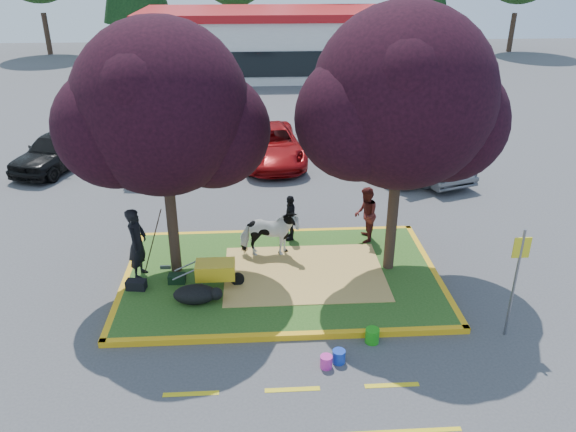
{
  "coord_description": "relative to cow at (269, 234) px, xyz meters",
  "views": [
    {
      "loc": [
        -0.61,
        -12.79,
        7.84
      ],
      "look_at": [
        0.2,
        0.5,
        1.61
      ],
      "focal_mm": 35.0,
      "sensor_mm": 36.0,
      "label": 1
    }
  ],
  "objects": [
    {
      "name": "retail_building",
      "position": [
        2.28,
        26.98,
        1.42
      ],
      "size": [
        20.4,
        8.4,
        4.4
      ],
      "color": "silver",
      "rests_on": "ground"
    },
    {
      "name": "visitor_b",
      "position": [
        0.65,
        1.03,
        0.01
      ],
      "size": [
        0.41,
        0.84,
        1.38
      ],
      "primitive_type": "imported",
      "rotation": [
        0.0,
        0.0,
        -1.48
      ],
      "color": "black",
      "rests_on": "median_island"
    },
    {
      "name": "cow",
      "position": [
        0.0,
        0.0,
        0.0
      ],
      "size": [
        1.63,
        0.77,
        1.36
      ],
      "primitive_type": "imported",
      "rotation": [
        0.0,
        0.0,
        1.6
      ],
      "color": "white",
      "rests_on": "median_island"
    },
    {
      "name": "median_island",
      "position": [
        0.28,
        -1.0,
        -0.76
      ],
      "size": [
        8.0,
        5.0,
        0.15
      ],
      "primitive_type": "cube",
      "color": "#265119",
      "rests_on": "ground"
    },
    {
      "name": "bucket_blue",
      "position": [
        1.32,
        -4.43,
        -0.68
      ],
      "size": [
        0.32,
        0.32,
        0.3
      ],
      "primitive_type": "cylinder",
      "rotation": [
        0.0,
        0.0,
        -0.19
      ],
      "color": "#163AB4",
      "rests_on": "ground"
    },
    {
      "name": "tree_purple_left",
      "position": [
        -2.5,
        -0.62,
        3.53
      ],
      "size": [
        5.06,
        4.2,
        6.51
      ],
      "color": "black",
      "rests_on": "median_island"
    },
    {
      "name": "fire_lane_stripe_a",
      "position": [
        -1.72,
        -5.2,
        -0.83
      ],
      "size": [
        1.1,
        0.12,
        0.01
      ],
      "primitive_type": "cube",
      "color": "yellow",
      "rests_on": "ground"
    },
    {
      "name": "curb_left",
      "position": [
        -3.8,
        -1.0,
        -0.76
      ],
      "size": [
        0.16,
        5.3,
        0.15
      ],
      "primitive_type": "cube",
      "color": "yellow",
      "rests_on": "ground"
    },
    {
      "name": "bucket_pink",
      "position": [
        1.03,
        -4.58,
        -0.69
      ],
      "size": [
        0.3,
        0.3,
        0.28
      ],
      "primitive_type": "cylinder",
      "rotation": [
        0.0,
        0.0,
        -0.17
      ],
      "color": "#D72F9F",
      "rests_on": "ground"
    },
    {
      "name": "tree_purple_right",
      "position": [
        3.2,
        -0.82,
        3.73
      ],
      "size": [
        5.3,
        4.4,
        6.82
      ],
      "color": "black",
      "rests_on": "median_island"
    },
    {
      "name": "gear_bag_green",
      "position": [
        -2.43,
        -1.26,
        -0.57
      ],
      "size": [
        0.44,
        0.28,
        0.23
      ],
      "primitive_type": "cube",
      "rotation": [
        0.0,
        0.0,
        -0.03
      ],
      "color": "black",
      "rests_on": "median_island"
    },
    {
      "name": "wheelbarrow",
      "position": [
        -1.4,
        -1.48,
        -0.22
      ],
      "size": [
        1.78,
        0.6,
        0.67
      ],
      "rotation": [
        0.0,
        0.0,
        0.0
      ],
      "color": "black",
      "rests_on": "median_island"
    },
    {
      "name": "car_black",
      "position": [
        -8.22,
        8.08,
        -0.08
      ],
      "size": [
        3.17,
        4.75,
        1.5
      ],
      "primitive_type": "imported",
      "rotation": [
        0.0,
        0.0,
        -0.35
      ],
      "color": "black",
      "rests_on": "ground"
    },
    {
      "name": "curb_near",
      "position": [
        0.28,
        -3.58,
        -0.76
      ],
      "size": [
        8.3,
        0.16,
        0.15
      ],
      "primitive_type": "cube",
      "color": "yellow",
      "rests_on": "ground"
    },
    {
      "name": "straw_bedding",
      "position": [
        0.88,
        -1.0,
        -0.68
      ],
      "size": [
        4.2,
        3.0,
        0.01
      ],
      "primitive_type": "cube",
      "color": "#ECBA61",
      "rests_on": "median_island"
    },
    {
      "name": "fire_lane_stripe_c",
      "position": [
        2.28,
        -5.2,
        -0.83
      ],
      "size": [
        1.1,
        0.12,
        0.01
      ],
      "primitive_type": "cube",
      "color": "yellow",
      "rests_on": "ground"
    },
    {
      "name": "car_silver",
      "position": [
        -4.07,
        8.0,
        -0.04
      ],
      "size": [
        2.35,
        4.99,
        1.58
      ],
      "primitive_type": "imported",
      "rotation": [
        0.0,
        0.0,
        3.0
      ],
      "color": "#AAACB2",
      "rests_on": "ground"
    },
    {
      "name": "curb_far",
      "position": [
        0.28,
        1.58,
        -0.76
      ],
      "size": [
        8.3,
        0.16,
        0.15
      ],
      "primitive_type": "cube",
      "color": "yellow",
      "rests_on": "ground"
    },
    {
      "name": "calf",
      "position": [
        -1.87,
        -2.21,
        -0.45
      ],
      "size": [
        1.16,
        0.82,
        0.46
      ],
      "primitive_type": "ellipsoid",
      "rotation": [
        0.0,
        0.0,
        0.23
      ],
      "color": "black",
      "rests_on": "median_island"
    },
    {
      "name": "fire_lane_stripe_b",
      "position": [
        0.28,
        -5.2,
        -0.83
      ],
      "size": [
        1.1,
        0.12,
        0.01
      ],
      "primitive_type": "cube",
      "color": "yellow",
      "rests_on": "ground"
    },
    {
      "name": "ground",
      "position": [
        0.28,
        -1.0,
        -0.83
      ],
      "size": [
        90.0,
        90.0,
        0.0
      ],
      "primitive_type": "plane",
      "color": "#424244",
      "rests_on": "ground"
    },
    {
      "name": "curb_right",
      "position": [
        4.36,
        -1.0,
        -0.76
      ],
      "size": [
        0.16,
        5.3,
        0.15
      ],
      "primitive_type": "cube",
      "color": "yellow",
      "rests_on": "ground"
    },
    {
      "name": "car_white",
      "position": [
        4.65,
        6.85,
        -0.16
      ],
      "size": [
        3.59,
        4.98,
        1.34
      ],
      "primitive_type": "imported",
      "rotation": [
        0.0,
        0.0,
        3.56
      ],
      "color": "silver",
      "rests_on": "ground"
    },
    {
      "name": "car_grey",
      "position": [
        6.12,
        6.52,
        -0.04
      ],
      "size": [
        3.14,
        5.08,
        1.58
      ],
      "primitive_type": "imported",
      "rotation": [
        0.0,
        0.0,
        0.33
      ],
      "color": "#53555A",
      "rests_on": "ground"
    },
    {
      "name": "bucket_green",
      "position": [
        2.15,
        -3.8,
        -0.66
      ],
      "size": [
        0.32,
        0.32,
        0.34
      ],
      "primitive_type": "cylinder",
      "rotation": [
        0.0,
        0.0,
        -0.0
      ],
      "color": "#20A219",
      "rests_on": "ground"
    },
    {
      "name": "handler",
      "position": [
        -3.42,
        -0.85,
        0.28
      ],
      "size": [
        0.57,
        0.77,
        1.91
      ],
      "primitive_type": "imported",
      "rotation": [
        0.0,
        0.0,
        1.4
      ],
      "color": "black",
      "rests_on": "median_island"
    },
    {
      "name": "sign_post",
      "position": [
        5.23,
        -3.7,
        0.82
      ],
      "size": [
        0.37,
        0.06,
        2.65
      ],
      "rotation": [
        0.0,
        0.0,
        0.01
      ],
      "color": "slate",
      "rests_on": "ground"
    },
    {
      "name": "visitor_a",
      "position": [
        2.82,
        0.79,
        0.15
      ],
      "size": [
        0.74,
        0.89,
        1.65
      ],
      "primitive_type": "imported",
      "rotation": [
        0.0,
        0.0,
        -1.72
      ],
      "color": "#4F1916",
      "rests_on": "median_island"
    },
    {
      "name": "car_red",
      "position": [
        0.3,
        8.35,
        -0.1
      ],
      "size": [
        2.95,
        5.48,
        1.46
      ],
      "primitive_type": "imported",
      "rotation": [
        0.0,
        0.0,
        0.1
      ],
      "color": "#990C0E",
      "rests_on": "ground"
    },
    {
      "name": "gear_bag_dark",
      "position": [
        -3.42,
        -1.51,
        -0.56
      ],
      "size": [
        0.52,
        0.33,
        0.25
      ],
      "primitive_type": "cube",
      "rotation": [
        0.0,
        0.0,
        -0.13
      ],
      "color": "black",
      "rests_on": "median_island"
    }
  ]
}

